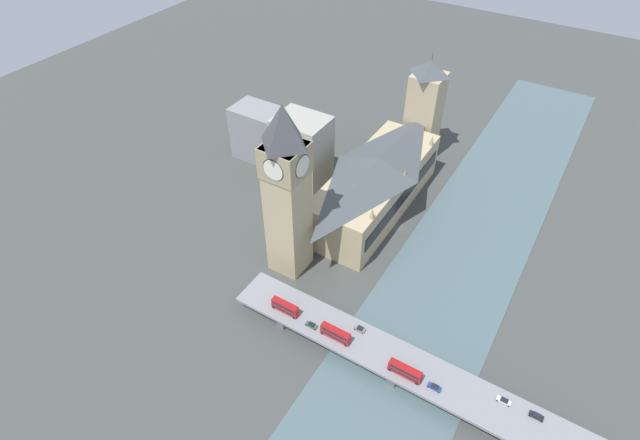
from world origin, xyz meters
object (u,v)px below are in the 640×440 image
object	(u,v)px
victoria_tower	(424,110)
double_decker_bus_mid	(285,307)
car_northbound_lead	(504,401)
car_northbound_mid	(434,387)
parliament_hall	(376,184)
car_northbound_tail	(311,325)
car_southbound_mid	(536,416)
clock_tower	(287,189)
double_decker_bus_lead	(335,333)
road_bridge	(400,363)
car_southbound_lead	(360,329)
double_decker_bus_rear	(405,371)

from	to	relation	value
victoria_tower	double_decker_bus_mid	bearing A→B (deg)	91.06
double_decker_bus_mid	car_northbound_lead	xyz separation A→B (m)	(-79.82, -6.81, -2.01)
double_decker_bus_mid	car_northbound_mid	distance (m)	59.20
parliament_hall	car_northbound_mid	world-z (taller)	parliament_hall
car_northbound_tail	car_southbound_mid	bearing A→B (deg)	-174.35
victoria_tower	car_southbound_mid	world-z (taller)	victoria_tower
clock_tower	double_decker_bus_lead	world-z (taller)	clock_tower
parliament_hall	car_northbound_lead	xyz separation A→B (m)	(-82.19, 71.38, -7.16)
parliament_hall	double_decker_bus_mid	xyz separation A→B (m)	(-2.37, 78.18, -5.16)
double_decker_bus_mid	car_northbound_mid	bearing A→B (deg)	179.72
road_bridge	parliament_hall	bearing A→B (deg)	-57.47
double_decker_bus_mid	car_southbound_lead	xyz separation A→B (m)	(-27.67, -7.14, -1.95)
car_northbound_lead	victoria_tower	bearing A→B (deg)	-56.54
car_northbound_mid	car_northbound_tail	size ratio (longest dim) A/B	1.01
road_bridge	car_northbound_lead	distance (m)	34.53
road_bridge	car_northbound_lead	bearing A→B (deg)	-173.77
clock_tower	road_bridge	bearing A→B (deg)	159.33
car_northbound_tail	car_southbound_mid	xyz separation A→B (m)	(-78.05, -7.72, -0.04)
car_southbound_mid	car_northbound_mid	bearing A→B (deg)	13.50
double_decker_bus_rear	car_southbound_lead	distance (m)	22.75
parliament_hall	double_decker_bus_rear	size ratio (longest dim) A/B	7.06
car_northbound_lead	car_southbound_lead	distance (m)	52.15
double_decker_bus_rear	car_northbound_tail	size ratio (longest dim) A/B	2.64
clock_tower	double_decker_bus_rear	bearing A→B (deg)	157.14
car_northbound_lead	double_decker_bus_lead	bearing A→B (deg)	7.06
parliament_hall	double_decker_bus_rear	bearing A→B (deg)	122.88
car_northbound_mid	road_bridge	bearing A→B (deg)	-13.81
clock_tower	car_southbound_lead	xyz separation A→B (m)	(-43.08, 18.93, -33.71)
car_northbound_lead	car_southbound_lead	size ratio (longest dim) A/B	1.12
parliament_hall	car_southbound_lead	xyz separation A→B (m)	(-30.04, 71.05, -7.10)
road_bridge	double_decker_bus_mid	xyz separation A→B (m)	(45.54, 3.06, 3.92)
car_northbound_mid	car_southbound_lead	world-z (taller)	car_southbound_lead
road_bridge	car_southbound_lead	xyz separation A→B (m)	(17.88, -4.07, 1.97)
victoria_tower	clock_tower	bearing A→B (deg)	82.97
parliament_hall	double_decker_bus_rear	xyz separation A→B (m)	(-51.19, 79.20, -5.23)
road_bridge	car_southbound_mid	distance (m)	44.60
parliament_hall	car_northbound_mid	xyz separation A→B (m)	(-61.54, 78.47, -7.14)
car_northbound_mid	parliament_hall	bearing A→B (deg)	-51.89
car_northbound_mid	car_southbound_lead	bearing A→B (deg)	-13.26
car_northbound_mid	car_southbound_mid	xyz separation A→B (m)	(-30.75, -7.38, -0.01)
double_decker_bus_rear	clock_tower	bearing A→B (deg)	-22.86
double_decker_bus_mid	car_southbound_lead	size ratio (longest dim) A/B	2.69
car_northbound_mid	clock_tower	bearing A→B (deg)	-19.46
car_northbound_lead	car_southbound_lead	world-z (taller)	car_southbound_lead
parliament_hall	car_southbound_lead	world-z (taller)	parliament_hall
victoria_tower	car_southbound_mid	distance (m)	155.99
road_bridge	double_decker_bus_lead	world-z (taller)	double_decker_bus_lead
double_decker_bus_rear	car_southbound_lead	world-z (taller)	double_decker_bus_rear
victoria_tower	double_decker_bus_mid	world-z (taller)	victoria_tower
road_bridge	clock_tower	bearing A→B (deg)	-20.67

